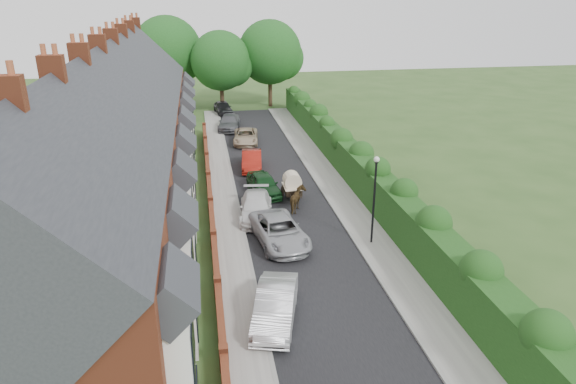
# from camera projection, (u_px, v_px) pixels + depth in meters

# --- Properties ---
(ground) EXTENTS (140.00, 140.00, 0.00)m
(ground) POSITION_uv_depth(u_px,v_px,m) (330.00, 287.00, 24.73)
(ground) COLOR #2D4C1E
(ground) RESTS_ON ground
(road) EXTENTS (6.00, 58.00, 0.02)m
(road) POSITION_uv_depth(u_px,v_px,m) (283.00, 202.00, 34.73)
(road) COLOR black
(road) RESTS_ON ground
(pavement_hedge_side) EXTENTS (2.20, 58.00, 0.12)m
(pavement_hedge_side) POSITION_uv_depth(u_px,v_px,m) (342.00, 197.00, 35.37)
(pavement_hedge_side) COLOR gray
(pavement_hedge_side) RESTS_ON ground
(pavement_house_side) EXTENTS (1.70, 58.00, 0.12)m
(pavement_house_side) POSITION_uv_depth(u_px,v_px,m) (226.00, 205.00, 34.10)
(pavement_house_side) COLOR gray
(pavement_house_side) RESTS_ON ground
(kerb_hedge_side) EXTENTS (0.18, 58.00, 0.13)m
(kerb_hedge_side) POSITION_uv_depth(u_px,v_px,m) (327.00, 198.00, 35.20)
(kerb_hedge_side) COLOR gray
(kerb_hedge_side) RESTS_ON ground
(kerb_house_side) EXTENTS (0.18, 58.00, 0.13)m
(kerb_house_side) POSITION_uv_depth(u_px,v_px,m) (238.00, 204.00, 34.23)
(kerb_house_side) COLOR gray
(kerb_house_side) RESTS_ON ground
(hedge) EXTENTS (2.10, 58.00, 2.85)m
(hedge) POSITION_uv_depth(u_px,v_px,m) (368.00, 174.00, 35.09)
(hedge) COLOR #183E13
(hedge) RESTS_ON ground
(terrace_row) EXTENTS (9.05, 40.50, 11.50)m
(terrace_row) POSITION_uv_depth(u_px,v_px,m) (114.00, 150.00, 30.52)
(terrace_row) COLOR brown
(terrace_row) RESTS_ON ground
(garden_wall_row) EXTENTS (0.35, 40.35, 1.10)m
(garden_wall_row) POSITION_uv_depth(u_px,v_px,m) (211.00, 206.00, 32.88)
(garden_wall_row) COLOR brown
(garden_wall_row) RESTS_ON ground
(lamppost) EXTENTS (0.32, 0.32, 5.16)m
(lamppost) POSITION_uv_depth(u_px,v_px,m) (375.00, 189.00, 27.73)
(lamppost) COLOR black
(lamppost) RESTS_ON ground
(tree_far_left) EXTENTS (7.14, 6.80, 9.29)m
(tree_far_left) POSITION_uv_depth(u_px,v_px,m) (223.00, 62.00, 58.99)
(tree_far_left) COLOR #332316
(tree_far_left) RESTS_ON ground
(tree_far_right) EXTENTS (7.98, 7.60, 10.31)m
(tree_far_right) POSITION_uv_depth(u_px,v_px,m) (273.00, 54.00, 61.57)
(tree_far_right) COLOR #332316
(tree_far_right) RESTS_ON ground
(tree_far_back) EXTENTS (8.40, 8.00, 10.82)m
(tree_far_back) POSITION_uv_depth(u_px,v_px,m) (171.00, 52.00, 60.47)
(tree_far_back) COLOR #332316
(tree_far_back) RESTS_ON ground
(car_silver_a) EXTENTS (2.77, 4.92, 1.54)m
(car_silver_a) POSITION_uv_depth(u_px,v_px,m) (275.00, 306.00, 21.90)
(car_silver_a) COLOR silver
(car_silver_a) RESTS_ON ground
(car_silver_b) EXTENTS (3.25, 5.67, 1.49)m
(car_silver_b) POSITION_uv_depth(u_px,v_px,m) (279.00, 231.00, 28.77)
(car_silver_b) COLOR #A5A7AC
(car_silver_b) RESTS_ON ground
(car_white) EXTENTS (2.57, 5.07, 1.41)m
(car_white) POSITION_uv_depth(u_px,v_px,m) (256.00, 207.00, 32.04)
(car_white) COLOR white
(car_white) RESTS_ON ground
(car_green) EXTENTS (2.36, 4.56, 1.48)m
(car_green) POSITION_uv_depth(u_px,v_px,m) (264.00, 184.00, 35.76)
(car_green) COLOR #113816
(car_green) RESTS_ON ground
(car_red) EXTENTS (1.99, 4.52, 1.44)m
(car_red) POSITION_uv_depth(u_px,v_px,m) (252.00, 160.00, 40.87)
(car_red) COLOR maroon
(car_red) RESTS_ON ground
(car_beige) EXTENTS (2.70, 4.96, 1.32)m
(car_beige) POSITION_uv_depth(u_px,v_px,m) (246.00, 136.00, 47.87)
(car_beige) COLOR tan
(car_beige) RESTS_ON ground
(car_grey) EXTENTS (2.81, 5.30, 1.46)m
(car_grey) POSITION_uv_depth(u_px,v_px,m) (229.00, 122.00, 52.73)
(car_grey) COLOR #515358
(car_grey) RESTS_ON ground
(car_black) EXTENTS (2.31, 4.51, 1.47)m
(car_black) POSITION_uv_depth(u_px,v_px,m) (223.00, 108.00, 59.39)
(car_black) COLOR black
(car_black) RESTS_ON ground
(horse) EXTENTS (1.45, 2.05, 1.58)m
(horse) POSITION_uv_depth(u_px,v_px,m) (298.00, 200.00, 32.96)
(horse) COLOR #443118
(horse) RESTS_ON ground
(horse_cart) EXTENTS (1.24, 2.74, 1.97)m
(horse_cart) POSITION_uv_depth(u_px,v_px,m) (292.00, 184.00, 34.69)
(horse_cart) COLOR black
(horse_cart) RESTS_ON ground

